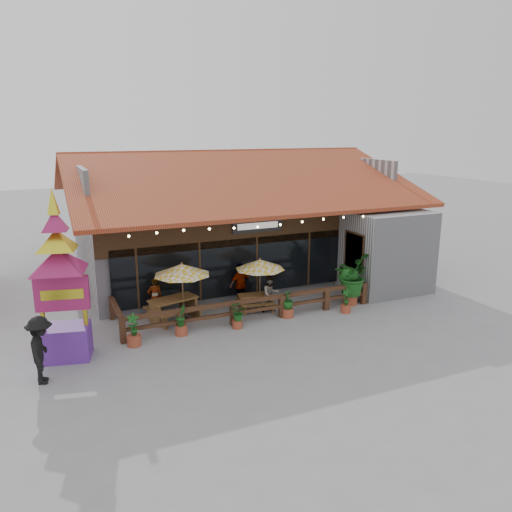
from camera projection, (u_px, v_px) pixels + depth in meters
name	position (u px, v px, depth m)	size (l,w,h in m)	color
ground	(287.00, 311.00, 19.92)	(100.00, 100.00, 0.00)	gray
restaurant_building	(233.00, 227.00, 25.34)	(15.50, 14.73, 6.09)	#B1B2B6
patio_railing	(237.00, 306.00, 18.65)	(10.00, 2.60, 0.92)	#4A2E1A
umbrella_left	(182.00, 270.00, 18.47)	(2.33, 2.33, 2.28)	brown
umbrella_right	(260.00, 265.00, 19.72)	(2.31, 2.31, 2.12)	brown
picnic_table_left	(173.00, 305.00, 18.87)	(2.13, 1.96, 0.86)	brown
picnic_table_right	(256.00, 299.00, 19.92)	(1.52, 1.37, 0.66)	brown
thai_sign_tower	(59.00, 264.00, 15.08)	(2.57, 2.57, 5.81)	#59268E
tropical_plant	(351.00, 276.00, 20.41)	(2.01, 2.02, 2.12)	brown
diner_a	(155.00, 298.00, 19.08)	(0.58, 0.38, 1.59)	#392412
diner_b	(270.00, 294.00, 19.67)	(0.72, 0.56, 1.48)	#392412
diner_c	(241.00, 284.00, 20.46)	(1.03, 0.43, 1.75)	#392412
pedestrian	(41.00, 350.00, 14.06)	(1.28, 0.74, 1.98)	black
planter_a	(134.00, 332.00, 16.60)	(0.46, 0.46, 1.13)	brown
planter_b	(181.00, 322.00, 17.48)	(0.48, 0.51, 1.07)	brown
planter_c	(237.00, 315.00, 18.08)	(0.71, 0.69, 0.90)	brown
planter_d	(288.00, 304.00, 19.13)	(0.53, 0.53, 1.09)	brown
planter_e	(346.00, 303.00, 19.66)	(0.40, 0.42, 0.97)	brown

